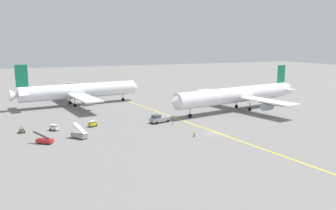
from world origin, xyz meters
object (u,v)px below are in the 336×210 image
gse_stair_truck_yellow (79,134)px  airliner_at_gate_left (79,91)px  gse_baggage_cart_trailing (93,124)px  ground_crew_ramp_agent_by_cones (194,134)px  airliner_being_pushed (237,95)px  gse_belt_loader_portside (44,140)px  pushback_tug (159,119)px  jet_bridge (70,88)px  traffic_cone_wingtip_port (173,123)px  gse_gpu_cart_small (22,130)px  gse_baggage_cart_near_cluster (54,128)px

gse_stair_truck_yellow → airliner_at_gate_left: bearing=80.4°
gse_baggage_cart_trailing → ground_crew_ramp_agent_by_cones: size_ratio=1.88×
airliner_at_gate_left → ground_crew_ramp_agent_by_cones: size_ratio=31.39×
airliner_being_pushed → gse_belt_loader_portside: bearing=-166.6°
pushback_tug → jet_bridge: jet_bridge is taller
pushback_tug → ground_crew_ramp_agent_by_cones: 19.50m
pushback_tug → gse_belt_loader_portside: (-35.04, -9.71, -0.40)m
pushback_tug → gse_stair_truck_yellow: 27.47m
traffic_cone_wingtip_port → ground_crew_ramp_agent_by_cones: bearing=-93.5°
gse_baggage_cart_trailing → jet_bridge: (2.56, 64.00, 3.05)m
gse_baggage_cart_trailing → gse_belt_loader_portside: bearing=-138.6°
gse_gpu_cart_small → gse_baggage_cart_near_cluster: gse_gpu_cart_small is taller
airliner_being_pushed → ground_crew_ramp_agent_by_cones: (-32.11, -26.17, -4.97)m
airliner_being_pushed → gse_stair_truck_yellow: 62.42m
airliner_at_gate_left → gse_belt_loader_portside: (-17.46, -52.24, -4.86)m
airliner_being_pushed → gse_gpu_cart_small: 74.45m
airliner_being_pushed → ground_crew_ramp_agent_by_cones: airliner_being_pushed is taller
gse_baggage_cart_trailing → jet_bridge: size_ratio=0.16×
airliner_being_pushed → gse_baggage_cart_trailing: bearing=-176.3°
gse_stair_truck_yellow → gse_baggage_cart_near_cluster: size_ratio=1.56×
gse_belt_loader_portside → ground_crew_ramp_agent_by_cones: size_ratio=2.83×
gse_belt_loader_portside → gse_baggage_cart_near_cluster: bearing=74.1°
jet_bridge → gse_belt_loader_portside: bearing=-102.6°
gse_baggage_cart_trailing → ground_crew_ramp_agent_by_cones: bearing=-45.3°
airliner_at_gate_left → gse_stair_truck_yellow: airliner_at_gate_left is taller
gse_belt_loader_portside → jet_bridge: jet_bridge is taller
airliner_at_gate_left → gse_gpu_cart_small: bearing=-120.2°
gse_belt_loader_portside → ground_crew_ramp_agent_by_cones: gse_belt_loader_portside is taller
pushback_tug → gse_stair_truck_yellow: bearing=-162.5°
pushback_tug → gse_baggage_cart_trailing: bearing=170.8°
ground_crew_ramp_agent_by_cones → traffic_cone_wingtip_port: size_ratio=2.79×
airliner_at_gate_left → gse_gpu_cart_small: 44.93m
gse_gpu_cart_small → gse_belt_loader_portside: bearing=-69.9°
airliner_at_gate_left → pushback_tug: (17.58, -42.54, -4.45)m
gse_baggage_cart_near_cluster → airliner_being_pushed: bearing=3.3°
pushback_tug → traffic_cone_wingtip_port: (3.02, -3.86, -0.95)m
pushback_tug → gse_baggage_cart_trailing: 20.58m
gse_belt_loader_portside → jet_bridge: (17.28, 76.99, 3.08)m
gse_stair_truck_yellow → ground_crew_ramp_agent_by_cones: bearing=-21.5°
gse_stair_truck_yellow → gse_baggage_cart_near_cluster: bearing=114.9°
pushback_tug → gse_gpu_cart_small: size_ratio=4.43×
pushback_tug → gse_baggage_cart_near_cluster: pushback_tug is taller
gse_baggage_cart_trailing → ground_crew_ramp_agent_by_cones: 31.86m
gse_baggage_cart_near_cluster → jet_bridge: jet_bridge is taller
gse_baggage_cart_near_cluster → gse_belt_loader_portside: bearing=-105.9°
gse_gpu_cart_small → traffic_cone_wingtip_port: size_ratio=3.60×
airliner_being_pushed → pushback_tug: size_ratio=6.23×
jet_bridge → airliner_being_pushed: bearing=-49.3°
airliner_being_pushed → jet_bridge: airliner_being_pushed is taller
ground_crew_ramp_agent_by_cones → jet_bridge: bearing=102.9°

